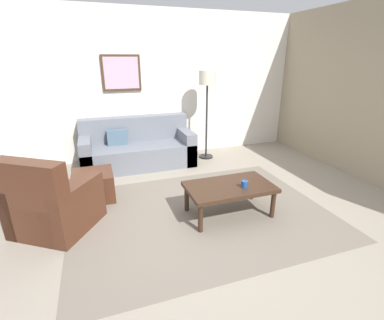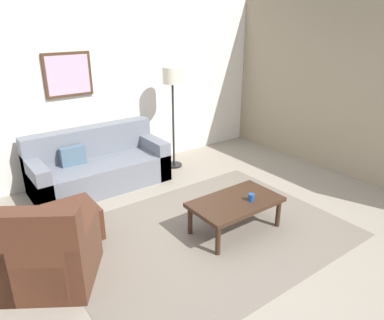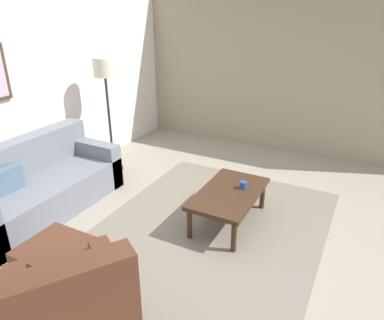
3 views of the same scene
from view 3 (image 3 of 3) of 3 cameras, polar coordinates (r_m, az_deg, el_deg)
name	(u,v)px [view 3 (image 3 of 3)]	position (r m, az deg, el deg)	size (l,w,h in m)	color
ground_plane	(206,234)	(4.12, 2.33, -11.72)	(8.00, 8.00, 0.00)	gray
rear_partition	(26,88)	(5.13, -25.12, 10.45)	(6.00, 0.12, 2.80)	silver
stone_feature_panel	(285,69)	(6.28, 14.75, 13.95)	(0.12, 5.20, 2.80)	gray
area_rug	(206,233)	(4.11, 2.33, -11.67)	(3.28, 2.45, 0.01)	#74695D
couch_main	(36,188)	(4.82, -23.69, -4.09)	(2.03, 0.88, 0.88)	slate
armchair_leather	(75,319)	(2.93, -18.28, -23.01)	(1.11, 1.11, 0.95)	#4C2819
ottoman	(57,263)	(3.62, -20.84, -15.22)	(0.56, 0.56, 0.40)	#4C2819
coffee_table	(229,195)	(4.15, 5.98, -5.66)	(1.10, 0.64, 0.41)	#382316
cup	(243,185)	(4.19, 8.24, -4.00)	(0.08, 0.08, 0.09)	#1E478C
lamp_standing	(105,79)	(5.31, -13.72, 12.47)	(0.32, 0.32, 1.71)	black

